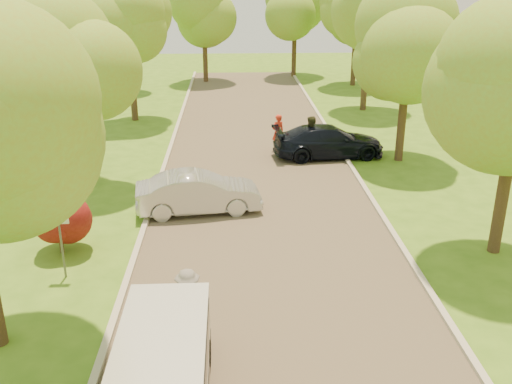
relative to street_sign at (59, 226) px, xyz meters
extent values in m
plane|color=#406F1A|center=(5.80, -4.00, -1.56)|extent=(100.00, 100.00, 0.00)
cube|color=#4C4438|center=(5.80, 4.00, -1.56)|extent=(8.00, 60.00, 0.01)
cube|color=#B2AD9E|center=(1.75, 4.00, -1.50)|extent=(0.18, 60.00, 0.12)
cube|color=#B2AD9E|center=(9.85, 4.00, -1.50)|extent=(0.18, 60.00, 0.12)
cylinder|color=#59595E|center=(0.00, 0.00, -0.56)|extent=(0.06, 0.06, 2.00)
cube|color=white|center=(0.00, 0.00, 0.34)|extent=(0.55, 0.04, 0.55)
cylinder|color=#382619|center=(-0.50, 1.50, -1.21)|extent=(0.12, 0.12, 0.70)
sphere|color=#590F0F|center=(-0.50, 1.50, -0.46)|extent=(1.70, 1.70, 1.70)
cylinder|color=#382619|center=(-1.20, 8.00, 0.01)|extent=(0.36, 0.36, 3.15)
sphere|color=olive|center=(-1.20, 8.00, 2.85)|extent=(4.20, 4.20, 4.20)
sphere|color=olive|center=(-0.57, 8.00, 3.48)|extent=(3.15, 3.15, 3.15)
cylinder|color=#382619|center=(-0.80, 18.00, 0.35)|extent=(0.36, 0.36, 3.83)
sphere|color=olive|center=(-0.80, 18.00, 3.70)|extent=(4.80, 4.80, 4.80)
sphere|color=olive|center=(-0.08, 18.00, 4.42)|extent=(3.60, 3.60, 3.60)
cylinder|color=#382619|center=(12.60, 1.00, 0.35)|extent=(0.36, 0.36, 3.83)
cylinder|color=#382619|center=(12.20, 10.00, 0.12)|extent=(0.36, 0.36, 3.38)
sphere|color=olive|center=(12.20, 10.00, 3.13)|extent=(4.40, 4.40, 4.40)
sphere|color=olive|center=(12.86, 10.00, 3.79)|extent=(3.30, 3.30, 3.30)
cylinder|color=#382619|center=(12.80, 20.00, 0.46)|extent=(0.36, 0.36, 4.05)
sphere|color=olive|center=(12.80, 20.00, 4.05)|extent=(5.20, 5.20, 5.20)
sphere|color=olive|center=(13.58, 20.00, 4.83)|extent=(3.90, 3.90, 3.90)
cylinder|color=#382619|center=(-3.20, 26.00, 0.24)|extent=(0.36, 0.36, 3.60)
sphere|color=olive|center=(-3.20, 26.00, 3.54)|extent=(5.00, 5.00, 5.00)
sphere|color=olive|center=(-2.45, 26.00, 4.29)|extent=(3.75, 3.75, 3.75)
cylinder|color=#382619|center=(13.80, 28.00, 0.35)|extent=(0.36, 0.36, 3.83)
sphere|color=olive|center=(13.80, 28.00, 3.76)|extent=(5.00, 5.00, 5.00)
cylinder|color=#382619|center=(2.80, 30.00, 0.12)|extent=(0.36, 0.36, 3.38)
sphere|color=olive|center=(2.80, 30.00, 3.25)|extent=(4.80, 4.80, 4.80)
sphere|color=olive|center=(3.52, 30.00, 3.97)|extent=(3.60, 3.60, 3.60)
cylinder|color=#382619|center=(9.80, 32.00, 0.24)|extent=(0.36, 0.36, 3.60)
sphere|color=olive|center=(9.80, 32.00, 3.54)|extent=(5.00, 5.00, 5.00)
sphere|color=olive|center=(10.55, 32.00, 4.29)|extent=(3.75, 3.75, 3.75)
cube|color=silver|center=(3.30, -5.41, -0.68)|extent=(1.70, 4.27, 1.46)
cube|color=black|center=(3.30, -5.19, -0.32)|extent=(1.72, 3.02, 0.49)
cylinder|color=black|center=(2.54, -3.99, -1.27)|extent=(0.22, 0.59, 0.59)
cylinder|color=black|center=(4.05, -3.99, -1.27)|extent=(0.22, 0.59, 0.59)
imported|color=#B4B5B9|center=(3.50, 4.47, -0.85)|extent=(4.52, 2.09, 1.43)
imported|color=black|center=(9.10, 10.63, -0.83)|extent=(5.19, 2.50, 1.46)
cube|color=black|center=(3.62, -2.80, -1.47)|extent=(0.40, 0.83, 0.02)
cylinder|color=#BFCC4C|center=(3.62, -2.51, -1.52)|extent=(0.04, 0.07, 0.06)
cylinder|color=#BFCC4C|center=(3.48, -2.54, -1.52)|extent=(0.04, 0.07, 0.06)
cylinder|color=#BFCC4C|center=(3.76, -3.06, -1.52)|extent=(0.04, 0.07, 0.06)
cylinder|color=#BFCC4C|center=(3.62, -3.10, -1.52)|extent=(0.04, 0.07, 0.06)
imported|color=slate|center=(3.62, -2.80, -0.68)|extent=(1.12, 0.80, 1.57)
imported|color=red|center=(6.88, 11.75, -0.70)|extent=(0.75, 0.64, 1.74)
imported|color=#30331F|center=(8.25, 10.59, -0.61)|extent=(1.17, 1.16, 1.91)
camera|label=1|loc=(4.67, -14.19, 6.41)|focal=40.00mm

